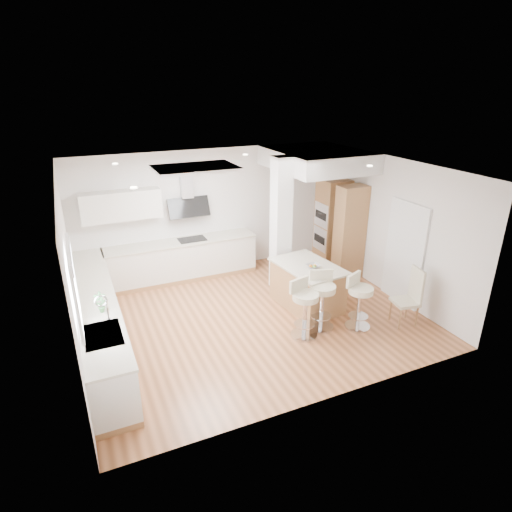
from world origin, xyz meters
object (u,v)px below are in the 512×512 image
dining_chair (411,295)px  bar_stool_c (359,299)px  bar_stool_b (322,297)px  peninsula (307,285)px  bar_stool_a (304,306)px

dining_chair → bar_stool_c: bearing=175.1°
bar_stool_b → peninsula: bearing=98.6°
bar_stool_a → bar_stool_b: bearing=0.0°
bar_stool_b → bar_stool_a: bearing=-143.3°
peninsula → bar_stool_b: size_ratio=1.43×
bar_stool_a → dining_chair: bearing=-27.3°
bar_stool_c → bar_stool_b: bearing=133.7°
bar_stool_c → peninsula: bearing=89.4°
bar_stool_b → dining_chair: 1.63m
dining_chair → bar_stool_a: bearing=179.0°
bar_stool_c → dining_chair: dining_chair is taller
bar_stool_c → dining_chair: 0.98m
peninsula → bar_stool_c: size_ratio=1.51×
dining_chair → peninsula: bearing=146.8°
bar_stool_a → bar_stool_c: (1.03, -0.15, -0.02)m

